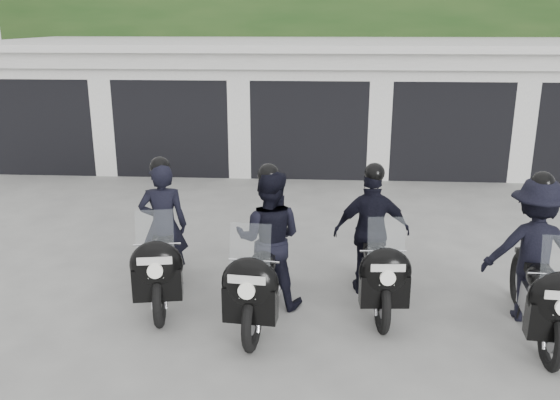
# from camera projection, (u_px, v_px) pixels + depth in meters

# --- Properties ---
(ground) EXTENTS (80.00, 80.00, 0.00)m
(ground) POSITION_uv_depth(u_px,v_px,m) (301.00, 279.00, 8.24)
(ground) COLOR #9C9C97
(ground) RESTS_ON ground
(garage_block) EXTENTS (16.40, 6.80, 2.96)m
(garage_block) POSITION_uv_depth(u_px,v_px,m) (311.00, 101.00, 15.52)
(garage_block) COLOR silver
(garage_block) RESTS_ON ground
(background_vegetation) EXTENTS (20.00, 3.90, 5.80)m
(background_vegetation) POSITION_uv_depth(u_px,v_px,m) (325.00, 42.00, 19.74)
(background_vegetation) COLOR #183513
(background_vegetation) RESTS_ON ground
(police_bike_a) EXTENTS (0.86, 2.11, 1.85)m
(police_bike_a) POSITION_uv_depth(u_px,v_px,m) (162.00, 243.00, 7.56)
(police_bike_a) COLOR black
(police_bike_a) RESTS_ON ground
(police_bike_b) EXTENTS (0.91, 2.16, 1.88)m
(police_bike_b) POSITION_uv_depth(u_px,v_px,m) (266.00, 251.00, 7.14)
(police_bike_b) COLOR black
(police_bike_b) RESTS_ON ground
(police_bike_c) EXTENTS (1.02, 2.08, 1.81)m
(police_bike_c) POSITION_uv_depth(u_px,v_px,m) (373.00, 242.00, 7.50)
(police_bike_c) COLOR black
(police_bike_c) RESTS_ON ground
(police_bike_d) EXTENTS (1.18, 2.16, 1.88)m
(police_bike_d) POSITION_uv_depth(u_px,v_px,m) (536.00, 261.00, 6.80)
(police_bike_d) COLOR black
(police_bike_d) RESTS_ON ground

